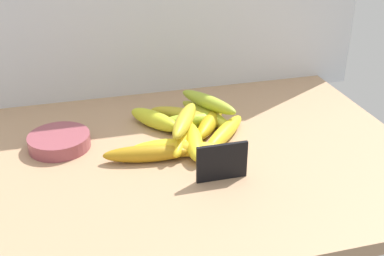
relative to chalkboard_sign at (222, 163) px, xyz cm
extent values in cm
cube|color=tan|center=(-6.28, 11.26, -5.36)|extent=(110.00, 76.00, 3.00)
cube|color=black|center=(0.00, -0.07, 0.34)|extent=(11.00, 0.80, 8.40)
cube|color=olive|center=(0.00, 0.73, -3.56)|extent=(9.90, 1.20, 0.60)
cylinder|color=#92444E|center=(-32.72, 22.78, -2.19)|extent=(14.46, 14.46, 3.33)
ellipsoid|color=gold|center=(4.88, 27.07, -2.09)|extent=(11.14, 20.52, 3.53)
ellipsoid|color=gold|center=(-8.98, 27.16, -1.67)|extent=(12.96, 15.58, 4.37)
ellipsoid|color=yellow|center=(-9.59, 12.95, -1.91)|extent=(16.33, 4.90, 3.89)
ellipsoid|color=#9FC12B|center=(-0.38, 24.23, -1.83)|extent=(16.38, 4.61, 4.06)
ellipsoid|color=yellow|center=(-4.06, 17.47, -1.73)|extent=(11.90, 20.54, 4.26)
ellipsoid|color=gold|center=(4.22, 22.23, -1.87)|extent=(13.02, 16.61, 3.97)
ellipsoid|color=yellow|center=(6.08, 16.23, -1.98)|extent=(16.03, 17.18, 3.75)
ellipsoid|color=#B78418|center=(-14.13, 11.56, -1.92)|extent=(19.56, 6.83, 3.88)
ellipsoid|color=yellow|center=(-5.21, 11.05, -2.07)|extent=(20.55, 8.12, 3.57)
ellipsoid|color=gold|center=(-1.02, 27.91, -1.89)|extent=(17.70, 14.33, 3.94)
ellipsoid|color=yellow|center=(-2.45, 13.86, -1.70)|extent=(6.89, 17.88, 4.31)
ellipsoid|color=#A1B731|center=(5.28, 27.36, 1.47)|extent=(12.44, 17.98, 3.60)
ellipsoid|color=gold|center=(-3.63, 17.13, 2.28)|extent=(11.65, 17.70, 3.75)
camera|label=1|loc=(-28.85, -82.83, 53.69)|focal=45.87mm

